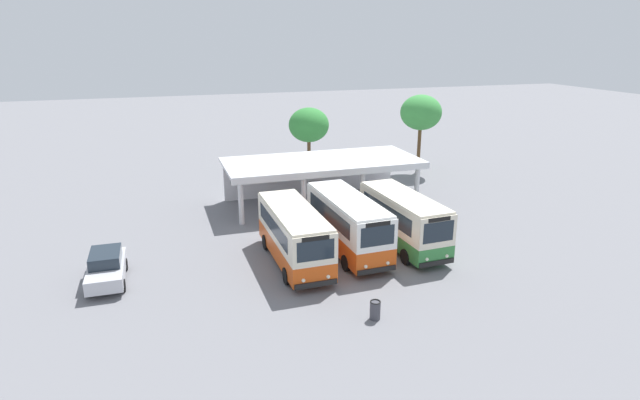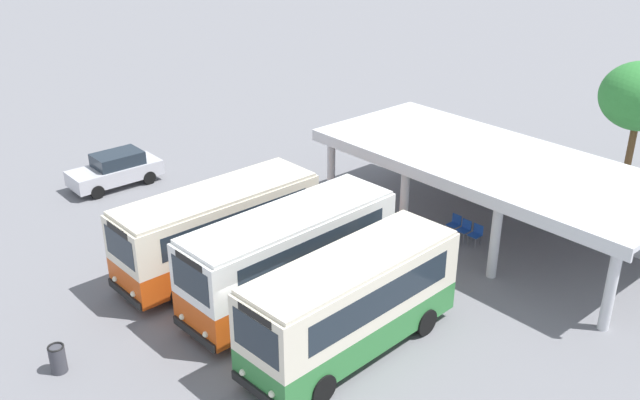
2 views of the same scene
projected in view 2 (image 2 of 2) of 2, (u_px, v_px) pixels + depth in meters
The scene contains 10 objects.
ground_plane at pixel (241, 333), 22.36m from camera, with size 180.00×180.00×0.00m, color slate.
city_bus_nearest_orange at pixel (218, 227), 25.34m from camera, with size 2.52×7.90×3.18m.
city_bus_second_in_row at pixel (290, 254), 23.35m from camera, with size 2.64×8.09×3.33m.
city_bus_middle_cream at pixel (352, 300), 20.81m from camera, with size 2.66×7.64×3.25m.
parked_car_flank at pixel (116, 169), 32.90m from camera, with size 1.87×4.26×1.62m.
terminal_canopy at pixel (502, 170), 27.94m from camera, with size 14.48×6.36×3.40m.
waiting_chair_end_by_column at pixel (455, 223), 28.41m from camera, with size 0.44×0.44×0.86m.
waiting_chair_second_from_end at pixel (465, 228), 27.97m from camera, with size 0.44×0.44×0.86m.
waiting_chair_middle_seat at pixel (476, 233), 27.58m from camera, with size 0.44×0.44×0.86m.
litter_bin_apron at pixel (58, 359), 20.42m from camera, with size 0.49×0.49×0.90m.
Camera 2 is at (15.60, -10.33, 13.21)m, focal length 38.97 mm.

